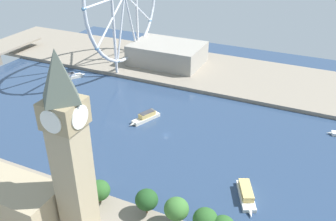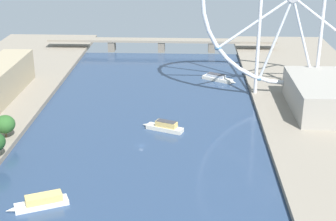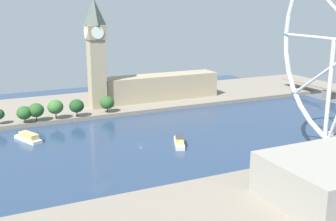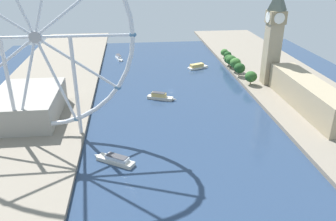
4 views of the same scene
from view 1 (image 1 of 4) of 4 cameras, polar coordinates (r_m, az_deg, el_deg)
ground_plane at (r=245.97m, az=-0.29°, el=-3.85°), size 399.29×399.29×0.00m
riverbank_right at (r=340.90m, az=7.94°, el=5.90°), size 90.00×520.00×3.00m
clock_tower at (r=153.06m, az=-15.26°, el=-5.69°), size 15.64×15.64×87.98m
tree_row_embankment at (r=172.48m, az=2.50°, el=-16.08°), size 14.62×105.40×14.65m
riverside_hall at (r=354.08m, az=-0.12°, el=8.99°), size 47.13×67.46×19.13m
tour_boat_1 at (r=262.20m, az=-3.52°, el=-1.04°), size 25.74×14.01×6.14m
tour_boat_2 at (r=200.05m, az=12.21°, el=-12.70°), size 26.41×15.65×5.46m
tour_boat_3 at (r=340.05m, az=-15.39°, el=5.16°), size 26.22×19.07×5.16m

